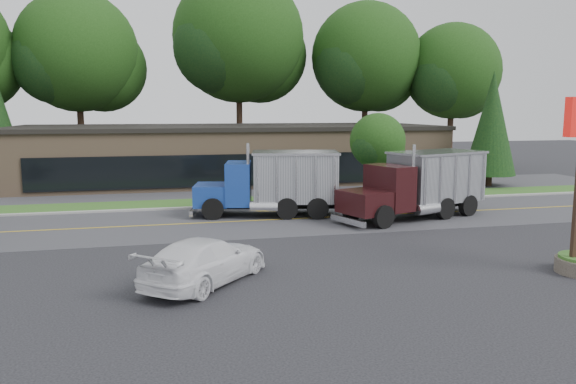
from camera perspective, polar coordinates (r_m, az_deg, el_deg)
name	(u,v)px	position (r m, az deg, el deg)	size (l,w,h in m)	color
ground	(269,273)	(19.45, -1.91, -8.19)	(140.00, 140.00, 0.00)	#38383E
road	(234,222)	(28.08, -5.53, -3.04)	(60.00, 8.00, 0.02)	#4A4A4E
center_line	(234,222)	(28.08, -5.53, -3.04)	(60.00, 0.12, 0.01)	gold
curb	(224,208)	(32.17, -6.54, -1.59)	(60.00, 0.30, 0.12)	#9E9E99
grass_verge	(220,203)	(33.94, -6.90, -1.07)	(60.00, 3.40, 0.03)	#2E591E
far_parking	(212,191)	(38.85, -7.72, 0.11)	(60.00, 7.00, 0.02)	#4A4A4E
strip_mall	(229,155)	(44.78, -5.96, 3.81)	(32.00, 12.00, 4.00)	#927559
tree_far_b	(80,58)	(52.96, -20.41, 12.66)	(10.94, 10.29, 15.60)	#382619
tree_far_c	(240,44)	(53.35, -4.86, 14.78)	(12.63, 11.89, 18.02)	#382619
tree_far_d	(367,63)	(55.27, 8.02, 12.89)	(10.93, 10.29, 15.59)	#382619
tree_far_e	(453,76)	(56.76, 16.43, 11.25)	(9.56, 9.00, 13.64)	#382619
evergreen_right	(492,123)	(43.31, 19.99, 6.57)	(3.64, 3.64, 8.28)	#382619
tree_verge	(378,144)	(36.09, 9.13, 4.86)	(3.74, 3.52, 5.33)	#382619
dump_truck_blue	(275,182)	(29.36, -1.29, 1.06)	(7.81, 4.01, 3.36)	black
dump_truck_maroon	(420,183)	(29.69, 13.30, 0.93)	(8.60, 5.05, 3.36)	black
rally_car	(205,260)	(18.34, -8.40, -6.90)	(2.07, 5.09, 1.48)	white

